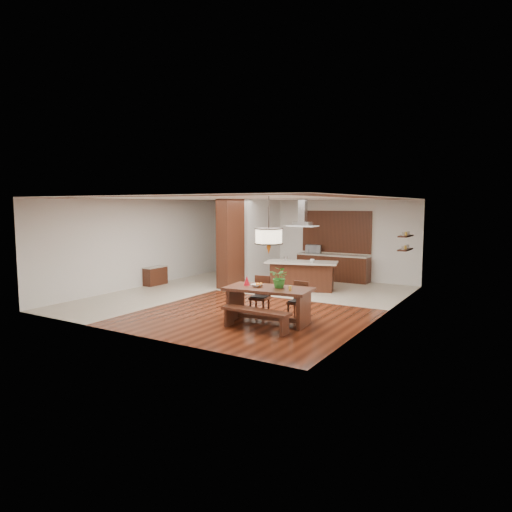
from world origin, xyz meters
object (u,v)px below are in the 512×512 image
Objects in this scene: dining_chair_left at (260,296)px; fruit_bowl at (257,285)px; foliage_plant at (280,277)px; microwave at (313,249)px; hallway_console at (155,276)px; dining_bench at (256,320)px; dining_table at (269,297)px; dining_chair_right at (298,301)px; kitchen_island at (302,275)px; pendant_lantern at (269,225)px; island_cup at (312,261)px; range_hood at (303,213)px.

dining_chair_left is 0.75m from fruit_bowl.
foliage_plant is 0.88× the size of microwave.
dining_bench is at bearing -27.68° from hallway_console.
dining_chair_right is (0.42, 0.65, -0.16)m from dining_table.
dining_chair_left reaches higher than dining_chair_right.
dining_bench is 4.93m from kitchen_island.
microwave is (-1.43, 6.40, 0.25)m from fruit_bowl.
pendant_lantern is at bearing -51.24° from dining_chair_left.
microwave is (-0.63, 2.28, 0.63)m from kitchen_island.
foliage_plant reaches higher than fruit_bowl.
island_cup is (5.05, 1.63, 0.67)m from hallway_console.
hallway_console is 0.99× the size of dining_chair_right.
microwave is (-1.71, 6.35, 0.50)m from dining_table.
foliage_plant is (0.24, 0.11, 0.46)m from dining_table.
dining_bench is at bearing -76.30° from range_hood.
island_cup is (-0.78, 4.69, 0.75)m from dining_bench.
dining_chair_right is at bearing -85.70° from microwave.
pendant_lantern is (-0.08, 0.71, 2.02)m from dining_bench.
range_hood is at bearing 104.90° from dining_table.
dining_table is 0.85× the size of kitchen_island.
dining_chair_right is 6.47× the size of island_cup.
microwave reaches higher than dining_chair_right.
dining_table is 0.79m from dining_chair_right.
hallway_console is at bearing 166.53° from dining_chair_right.
dining_chair_left is 6.94× the size of island_cup.
pendant_lantern is (-0.42, -0.65, 1.80)m from dining_chair_right.
kitchen_island is (-1.33, 3.97, -0.59)m from foliage_plant.
fruit_bowl is at bearing 118.96° from dining_bench.
dining_chair_left is 1.08m from foliage_plant.
dining_chair_right is at bearing -71.43° from island_cup.
dining_chair_right is 0.85m from foliage_plant.
fruit_bowl is 1.85× the size of island_cup.
pendant_lantern reaches higher than fruit_bowl.
dining_table is (5.74, -2.35, 0.29)m from hallway_console.
range_hood reaches higher than dining_chair_left.
range_hood is at bearing 100.98° from fruit_bowl.
dining_bench is (0.08, -0.71, -0.37)m from dining_table.
fruit_bowl is 4.22m from kitchen_island.
hallway_console is at bearing -176.86° from kitchen_island.
pendant_lantern is (0.56, -0.54, 1.77)m from dining_chair_left.
dining_chair_right is 6.12m from microwave.
dining_chair_left is at bearing 135.84° from pendant_lantern.
pendant_lantern is (0.00, -0.00, 1.64)m from dining_table.
dining_chair_right is 3.74m from kitchen_island.
dining_table is 0.79m from dining_chair_left.
fruit_bowl is (-0.37, 0.66, 0.62)m from dining_bench.
range_hood reaches higher than microwave.
kitchen_island is 0.64m from island_cup.
hallway_console is 0.92× the size of dining_chair_left.
island_cup is 2.59m from microwave.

